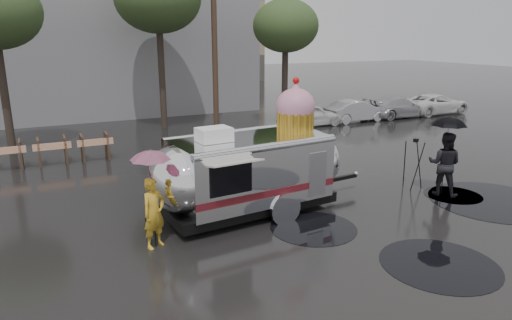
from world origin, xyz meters
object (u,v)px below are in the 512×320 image
airstream_trailer (252,167)px  person_left (154,213)px  person_right (444,164)px  tripod (414,158)px

airstream_trailer → person_left: airstream_trailer is taller
person_right → person_left: bearing=53.3°
person_left → tripod: size_ratio=1.02×
airstream_trailer → person_left: size_ratio=4.13×
airstream_trailer → person_right: (5.73, -1.22, -0.32)m
airstream_trailer → tripod: 5.40m
tripod → person_right: bearing=-77.7°
person_left → person_right: 8.61m
person_right → tripod: bearing=-12.1°
person_right → tripod: person_right is taller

